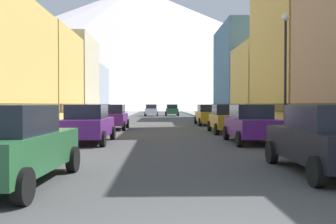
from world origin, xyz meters
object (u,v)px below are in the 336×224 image
at_px(car_left_2, 113,117).
at_px(potted_plant_0, 16,130).
at_px(car_right_3, 208,115).
at_px(car_driving_0, 172,110).
at_px(potted_plant_2, 28,129).
at_px(potted_plant_1, 54,122).
at_px(car_right_2, 227,119).
at_px(streetlamp_right, 285,57).
at_px(car_right_0, 327,139).
at_px(car_left_1, 88,124).
at_px(car_driving_1, 151,110).
at_px(car_left_0, 10,145).
at_px(pedestrian_0, 242,115).
at_px(car_right_1, 252,124).

distance_m(car_left_2, potted_plant_0, 10.30).
distance_m(car_left_2, car_right_3, 9.37).
height_order(car_driving_0, potted_plant_2, car_driving_0).
bearing_deg(potted_plant_1, car_right_2, 0.21).
relative_size(potted_plant_0, streetlamp_right, 0.16).
relative_size(car_right_0, car_right_3, 1.00).
distance_m(car_right_3, car_driving_0, 26.15).
height_order(car_left_1, streetlamp_right, streetlamp_right).
distance_m(car_left_1, car_driving_1, 40.67).
xyz_separation_m(car_left_1, potted_plant_0, (-3.20, -0.29, -0.25)).
distance_m(car_left_0, car_right_3, 25.30).
distance_m(car_driving_1, streetlamp_right, 41.49).
bearing_deg(potted_plant_2, pedestrian_0, 41.11).
xyz_separation_m(car_right_1, pedestrian_0, (2.45, 12.94, 0.03)).
bearing_deg(potted_plant_0, car_driving_0, 78.25).
relative_size(car_right_3, car_driving_1, 1.00).
relative_size(car_left_2, potted_plant_0, 4.72).
relative_size(car_left_0, car_left_1, 1.01).
height_order(potted_plant_0, streetlamp_right, streetlamp_right).
bearing_deg(car_right_1, potted_plant_0, -179.05).
distance_m(potted_plant_1, pedestrian_0, 14.90).
relative_size(car_right_1, car_driving_1, 1.00).
height_order(potted_plant_2, streetlamp_right, streetlamp_right).
bearing_deg(streetlamp_right, car_left_0, -135.55).
distance_m(car_right_1, potted_plant_2, 10.89).
distance_m(car_driving_0, streetlamp_right, 41.50).
bearing_deg(car_left_1, potted_plant_1, 118.02).
distance_m(pedestrian_0, streetlamp_right, 13.38).
distance_m(car_right_0, car_right_3, 22.88).
bearing_deg(potted_plant_1, car_left_2, 47.43).
xyz_separation_m(car_left_2, car_right_1, (7.60, -9.61, 0.00)).
bearing_deg(potted_plant_2, car_right_2, 23.92).
relative_size(car_right_1, pedestrian_0, 2.62).
xyz_separation_m(car_right_1, potted_plant_1, (-10.80, 6.13, -0.20)).
height_order(car_left_2, car_right_3, same).
bearing_deg(car_driving_1, car_left_0, -92.53).
relative_size(car_right_1, potted_plant_0, 4.73).
xyz_separation_m(car_left_0, car_right_0, (7.60, 1.25, 0.00)).
bearing_deg(car_driving_0, car_right_1, -86.94).
distance_m(car_left_1, car_right_1, 7.60).
relative_size(car_right_3, potted_plant_2, 5.25).
bearing_deg(car_left_0, pedestrian_0, 65.42).
height_order(car_right_1, streetlamp_right, streetlamp_right).
xyz_separation_m(potted_plant_2, pedestrian_0, (13.25, 11.56, 0.34)).
bearing_deg(car_left_1, car_right_3, 63.10).
bearing_deg(car_left_1, car_left_0, -90.01).
bearing_deg(car_right_2, streetlamp_right, -76.03).
relative_size(car_driving_0, potted_plant_0, 4.71).
bearing_deg(car_left_1, car_right_2, 38.53).
bearing_deg(pedestrian_0, car_left_0, -114.58).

